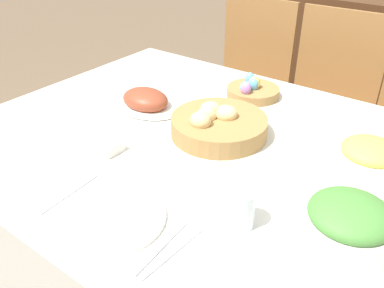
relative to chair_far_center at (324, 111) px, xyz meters
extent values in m
cube|color=silver|center=(-0.03, -0.95, -0.13)|extent=(1.54, 1.17, 0.78)
cylinder|color=olive|center=(-0.19, -0.29, -0.30)|extent=(0.03, 0.03, 0.43)
cylinder|color=olive|center=(0.20, -0.28, -0.30)|extent=(0.03, 0.03, 0.43)
cylinder|color=olive|center=(-0.20, 0.10, -0.30)|extent=(0.03, 0.03, 0.43)
cylinder|color=olive|center=(0.19, 0.11, -0.30)|extent=(0.03, 0.03, 0.43)
cube|color=olive|center=(0.00, -0.09, -0.08)|extent=(0.43, 0.43, 0.02)
cube|color=olive|center=(0.00, 0.11, 0.20)|extent=(0.42, 0.03, 0.54)
cylinder|color=olive|center=(0.24, -0.29, -0.30)|extent=(0.03, 0.03, 0.43)
cylinder|color=olive|center=(0.23, 0.10, -0.30)|extent=(0.03, 0.03, 0.43)
cylinder|color=olive|center=(-0.66, -0.28, -0.30)|extent=(0.03, 0.03, 0.43)
cylinder|color=olive|center=(-0.27, -0.29, -0.30)|extent=(0.03, 0.03, 0.43)
cylinder|color=olive|center=(-0.65, 0.11, -0.30)|extent=(0.03, 0.03, 0.43)
cylinder|color=olive|center=(-0.26, 0.10, -0.30)|extent=(0.03, 0.03, 0.43)
cube|color=olive|center=(-0.46, -0.09, -0.08)|extent=(0.43, 0.43, 0.02)
cube|color=olive|center=(-0.45, 0.11, 0.20)|extent=(0.42, 0.03, 0.54)
cube|color=#4C2D19|center=(-0.24, 0.91, -0.07)|extent=(1.26, 0.44, 0.90)
cylinder|color=#9E7542|center=(-0.04, -0.89, 0.29)|extent=(0.30, 0.30, 0.06)
ellipsoid|color=#E0C184|center=(-0.03, -0.87, 0.33)|extent=(0.09, 0.09, 0.05)
ellipsoid|color=#E0C184|center=(-0.08, -0.89, 0.34)|extent=(0.08, 0.08, 0.05)
ellipsoid|color=#E0C184|center=(-0.06, -0.96, 0.33)|extent=(0.07, 0.07, 0.06)
ellipsoid|color=#E0C184|center=(-0.07, -0.92, 0.33)|extent=(0.08, 0.09, 0.05)
cylinder|color=#9E7542|center=(-0.10, -0.57, 0.28)|extent=(0.20, 0.20, 0.03)
ellipsoid|color=#F4D151|center=(-0.10, -0.57, 0.31)|extent=(0.04, 0.04, 0.05)
ellipsoid|color=#B27AD1|center=(-0.10, -0.63, 0.31)|extent=(0.04, 0.04, 0.05)
ellipsoid|color=#60B2E0|center=(-0.11, -0.62, 0.31)|extent=(0.04, 0.04, 0.05)
ellipsoid|color=#60B2E0|center=(-0.14, -0.53, 0.31)|extent=(0.04, 0.04, 0.05)
ellipsoid|color=#60B2E0|center=(-0.10, -0.58, 0.31)|extent=(0.04, 0.04, 0.05)
ellipsoid|color=#B27AD1|center=(-0.10, -0.57, 0.31)|extent=(0.04, 0.04, 0.05)
ellipsoid|color=white|center=(-0.36, -0.88, 0.27)|extent=(0.27, 0.19, 0.01)
ellipsoid|color=brown|center=(-0.36, -0.88, 0.29)|extent=(0.18, 0.13, 0.08)
cylinder|color=white|center=(0.44, -1.12, 0.29)|extent=(0.21, 0.21, 0.07)
ellipsoid|color=#478438|center=(0.44, -1.12, 0.34)|extent=(0.18, 0.18, 0.06)
cylinder|color=silver|center=(0.39, -0.80, 0.29)|extent=(0.18, 0.18, 0.05)
ellipsoid|color=#F4DB4C|center=(0.39, -0.80, 0.32)|extent=(0.16, 0.16, 0.06)
cylinder|color=white|center=(-0.02, -1.37, 0.27)|extent=(0.26, 0.26, 0.01)
cube|color=silver|center=(-0.18, -1.37, 0.26)|extent=(0.02, 0.19, 0.00)
cube|color=silver|center=(0.13, -1.37, 0.26)|extent=(0.02, 0.19, 0.00)
cube|color=silver|center=(0.16, -1.37, 0.26)|extent=(0.02, 0.19, 0.00)
cylinder|color=silver|center=(0.22, -1.21, 0.31)|extent=(0.06, 0.06, 0.09)
cube|color=white|center=(-0.27, -1.17, 0.28)|extent=(0.12, 0.07, 0.03)
camera|label=1|loc=(0.56, -1.84, 0.90)|focal=38.00mm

